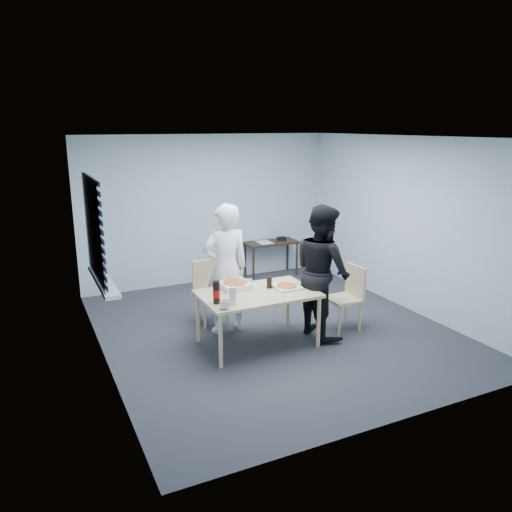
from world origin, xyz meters
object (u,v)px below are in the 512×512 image
person_white (226,269)px  stool (230,273)px  dining_table (258,297)px  side_table (271,246)px  person_black (322,271)px  mug_b (249,283)px  backpack (230,255)px  chair_far (209,287)px  chair_right (349,293)px  mug_a (225,305)px  soda_bottle (216,293)px

person_white → stool: person_white is taller
dining_table → side_table: size_ratio=1.48×
person_black → person_white: bearing=60.4°
mug_b → backpack: bearing=75.3°
dining_table → mug_b: 0.29m
chair_far → mug_b: chair_far is taller
chair_right → person_black: person_black is taller
person_white → chair_far: bearing=-79.5°
mug_b → person_white: bearing=122.7°
side_table → chair_far: bearing=-138.4°
chair_right → side_table: bearing=86.2°
side_table → mug_b: size_ratio=9.82×
stool → mug_b: mug_b is taller
person_white → mug_b: person_white is taller
person_black → stool: 2.21m
dining_table → chair_right: bearing=-1.8°
backpack → dining_table: bearing=-87.8°
mug_a → person_black: bearing=11.5°
person_black → backpack: (-0.45, 2.08, -0.23)m
soda_bottle → person_black: bearing=3.5°
dining_table → mug_a: 0.70m
chair_far → person_black: (1.19, -1.07, 0.37)m
chair_far → backpack: (0.74, 1.01, 0.14)m
dining_table → chair_far: (-0.27, 1.02, -0.13)m
chair_far → person_black: bearing=-42.0°
person_white → mug_b: (0.20, -0.31, -0.13)m
person_black → side_table: bearing=-13.2°
mug_a → person_white: bearing=67.2°
person_black → mug_b: (-0.91, 0.32, -0.13)m
stool → backpack: size_ratio=1.10×
mug_a → soda_bottle: (-0.02, 0.21, 0.09)m
mug_b → dining_table: bearing=-91.1°
dining_table → mug_a: bearing=-148.5°
chair_right → person_black: (-0.46, -0.01, 0.37)m
person_white → side_table: size_ratio=1.80×
chair_far → mug_a: chair_far is taller
dining_table → soda_bottle: (-0.61, -0.15, 0.19)m
dining_table → person_black: 0.95m
dining_table → mug_b: (0.01, 0.27, 0.11)m
dining_table → mug_a: (-0.59, -0.36, 0.11)m
chair_right → mug_a: chair_right is taller
chair_far → stool: size_ratio=1.97×
dining_table → mug_b: size_ratio=14.51×
chair_right → mug_a: bearing=-170.8°
chair_far → person_white: bearing=-79.5°
side_table → stool: (-1.08, -0.60, -0.23)m
chair_far → side_table: chair_far is taller
stool → backpack: (0.00, -0.01, 0.31)m
person_white → soda_bottle: size_ratio=6.38×
chair_far → side_table: 2.44m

